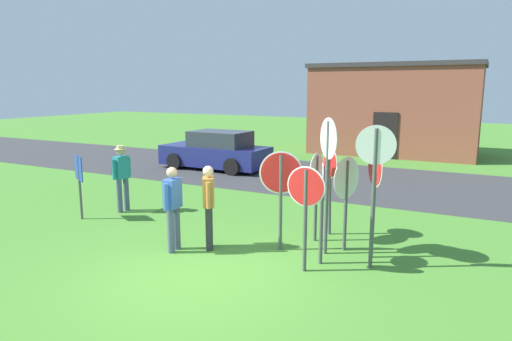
{
  "coord_description": "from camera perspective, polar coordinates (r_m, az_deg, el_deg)",
  "views": [
    {
      "loc": [
        4.24,
        -5.99,
        3.2
      ],
      "look_at": [
        -0.5,
        3.16,
        1.3
      ],
      "focal_mm": 31.69,
      "sensor_mm": 36.0,
      "label": 1
    }
  ],
  "objects": [
    {
      "name": "stop_sign_rear_left",
      "position": [
        8.66,
        14.72,
        -1.59
      ],
      "size": [
        0.4,
        0.64,
        2.12
      ],
      "color": "#474C4C",
      "rests_on": "ground"
    },
    {
      "name": "parked_car_on_street",
      "position": [
        18.01,
        -5.02,
        2.4
      ],
      "size": [
        4.33,
        2.08,
        1.51
      ],
      "color": "navy",
      "rests_on": "ground"
    },
    {
      "name": "ground_plane",
      "position": [
        8.0,
        -7.45,
        -13.21
      ],
      "size": [
        80.0,
        80.0,
        0.0
      ],
      "primitive_type": "plane",
      "color": "#47842D"
    },
    {
      "name": "stop_sign_tallest",
      "position": [
        9.43,
        7.59,
        -1.43
      ],
      "size": [
        0.07,
        0.76,
        1.88
      ],
      "color": "#474C4C",
      "rests_on": "ground"
    },
    {
      "name": "person_in_blue",
      "position": [
        8.98,
        -10.44,
        -4.22
      ],
      "size": [
        0.25,
        0.57,
        1.69
      ],
      "color": "#4C5670",
      "rests_on": "ground"
    },
    {
      "name": "stop_sign_leaning_left",
      "position": [
        7.83,
        6.27,
        -3.88
      ],
      "size": [
        0.7,
        0.07,
        1.88
      ],
      "color": "#474C4C",
      "rests_on": "ground"
    },
    {
      "name": "stop_sign_nearest",
      "position": [
        8.21,
        8.35,
        -3.33
      ],
      "size": [
        0.24,
        0.61,
        1.88
      ],
      "color": "#474C4C",
      "rests_on": "ground"
    },
    {
      "name": "stop_sign_low_front",
      "position": [
        8.1,
        14.73,
        -0.36
      ],
      "size": [
        0.67,
        0.18,
        2.57
      ],
      "color": "#474C4C",
      "rests_on": "ground"
    },
    {
      "name": "stop_sign_rear_right",
      "position": [
        8.97,
        11.31,
        -2.14
      ],
      "size": [
        0.28,
        0.79,
        1.88
      ],
      "color": "#474C4C",
      "rests_on": "ground"
    },
    {
      "name": "stop_sign_leaning_right",
      "position": [
        8.61,
        9.06,
        1.11
      ],
      "size": [
        0.52,
        0.6,
        2.65
      ],
      "color": "#474C4C",
      "rests_on": "ground"
    },
    {
      "name": "info_panel_leftmost",
      "position": [
        11.77,
        -21.44,
        -0.65
      ],
      "size": [
        0.55,
        0.29,
        1.57
      ],
      "color": "#4C4C51",
      "rests_on": "ground"
    },
    {
      "name": "person_in_teal",
      "position": [
        9.03,
        -5.99,
        -4.04
      ],
      "size": [
        0.38,
        0.5,
        1.69
      ],
      "color": "#2D2D33",
      "rests_on": "ground"
    },
    {
      "name": "building_background",
      "position": [
        23.16,
        17.12,
        7.43
      ],
      "size": [
        7.78,
        4.24,
        4.31
      ],
      "color": "brown",
      "rests_on": "ground"
    },
    {
      "name": "street_asphalt",
      "position": [
        16.16,
        11.62,
        -1.16
      ],
      "size": [
        60.0,
        6.4,
        0.01
      ],
      "primitive_type": "cube",
      "color": "#38383A",
      "rests_on": "ground"
    },
    {
      "name": "stop_sign_center_cluster",
      "position": [
        8.81,
        3.14,
        -1.63
      ],
      "size": [
        0.78,
        0.36,
        1.99
      ],
      "color": "#474C4C",
      "rests_on": "ground"
    },
    {
      "name": "stop_sign_far_back",
      "position": [
        9.89,
        9.32,
        -0.64
      ],
      "size": [
        0.48,
        0.53,
        1.96
      ],
      "color": "#474C4C",
      "rests_on": "ground"
    },
    {
      "name": "person_near_signs",
      "position": [
        12.17,
        -16.65,
        -0.35
      ],
      "size": [
        0.41,
        0.57,
        1.74
      ],
      "color": "#4C5670",
      "rests_on": "ground"
    }
  ]
}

